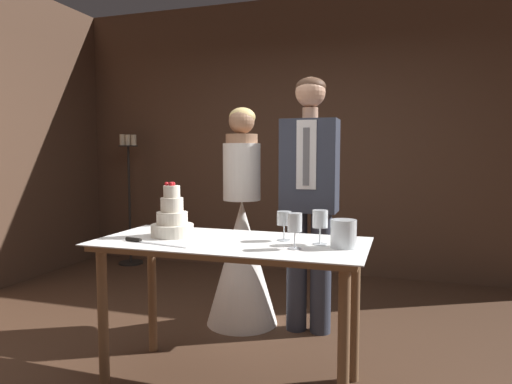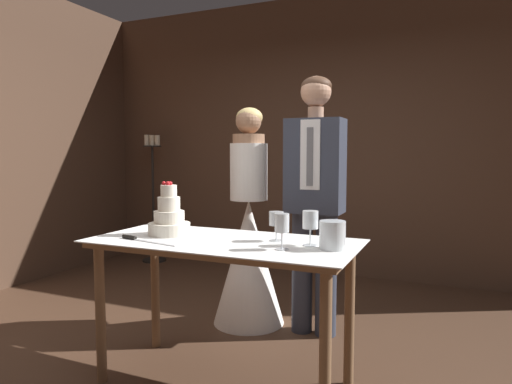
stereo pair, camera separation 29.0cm
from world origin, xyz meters
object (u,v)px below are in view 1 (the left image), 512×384
at_px(wine_glass_middle, 295,224).
at_px(groom, 309,191).
at_px(tiered_cake, 172,220).
at_px(bride, 242,246).
at_px(cake_table, 231,260).
at_px(candle_stand, 129,199).
at_px(hurricane_candle, 344,234).
at_px(cake_knife, 144,241).
at_px(wine_glass_near, 284,220).
at_px(wine_glass_far, 320,220).

xyz_separation_m(wine_glass_middle, groom, (-0.12, 1.00, 0.08)).
bearing_deg(tiered_cake, bride, 82.57).
xyz_separation_m(cake_table, tiered_cake, (-0.37, 0.03, 0.20)).
distance_m(wine_glass_middle, candle_stand, 3.47).
xyz_separation_m(hurricane_candle, bride, (-0.87, 0.90, -0.29)).
distance_m(tiered_cake, wine_glass_middle, 0.76).
relative_size(cake_knife, bride, 0.25).
relative_size(groom, candle_stand, 1.21).
bearing_deg(cake_table, wine_glass_near, 19.38).
height_order(wine_glass_far, candle_stand, candle_stand).
bearing_deg(hurricane_candle, wine_glass_near, 164.76).
bearing_deg(wine_glass_far, hurricane_candle, -19.32).
bearing_deg(cake_knife, candle_stand, 135.34).
bearing_deg(hurricane_candle, groom, 111.43).
height_order(cake_knife, hurricane_candle, hurricane_candle).
distance_m(cake_knife, bride, 1.14).
height_order(bride, candle_stand, bride).
distance_m(wine_glass_far, groom, 0.89).
relative_size(wine_glass_near, hurricane_candle, 1.13).
bearing_deg(hurricane_candle, wine_glass_far, 160.68).
distance_m(wine_glass_near, bride, 1.03).
bearing_deg(wine_glass_near, cake_knife, -157.46).
distance_m(tiered_cake, bride, 0.94).
height_order(wine_glass_near, groom, groom).
height_order(cake_knife, groom, groom).
distance_m(tiered_cake, candle_stand, 2.86).
bearing_deg(wine_glass_middle, cake_knife, -173.33).
height_order(wine_glass_near, candle_stand, candle_stand).
bearing_deg(tiered_cake, wine_glass_middle, -9.51).
distance_m(hurricane_candle, candle_stand, 3.57).
distance_m(hurricane_candle, groom, 0.98).
height_order(wine_glass_near, bride, bride).
bearing_deg(wine_glass_far, bride, 130.85).
height_order(tiered_cake, wine_glass_near, tiered_cake).
distance_m(cake_table, wine_glass_middle, 0.46).
xyz_separation_m(cake_knife, groom, (0.68, 1.10, 0.20)).
relative_size(bride, groom, 0.89).
bearing_deg(hurricane_candle, candle_stand, 140.41).
bearing_deg(wine_glass_near, candle_stand, 137.90).
xyz_separation_m(cake_knife, bride, (0.17, 1.10, -0.23)).
bearing_deg(wine_glass_far, groom, 104.75).
height_order(wine_glass_near, wine_glass_far, wine_glass_far).
xyz_separation_m(cake_table, groom, (0.26, 0.90, 0.31)).
height_order(wine_glass_middle, groom, groom).
bearing_deg(tiered_cake, candle_stand, 128.11).
xyz_separation_m(tiered_cake, wine_glass_far, (0.85, 0.02, 0.03)).
bearing_deg(cake_knife, hurricane_candle, 21.53).
distance_m(cake_knife, hurricane_candle, 1.06).
relative_size(tiered_cake, cake_knife, 0.77).
bearing_deg(hurricane_candle, bride, 133.95).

